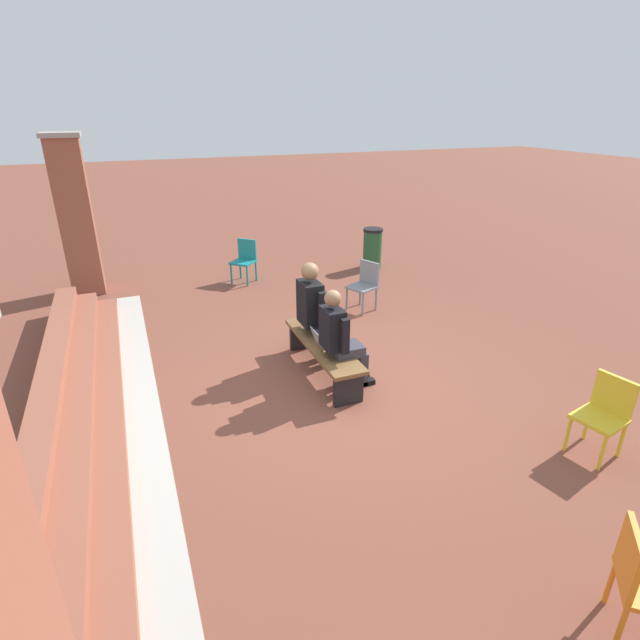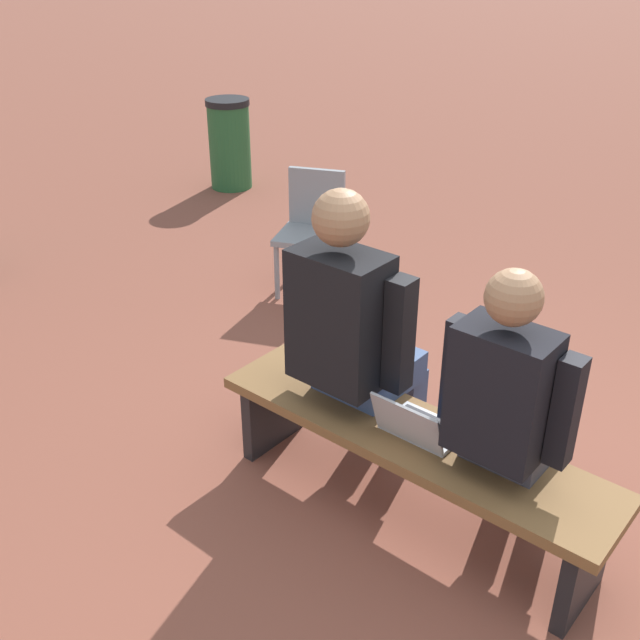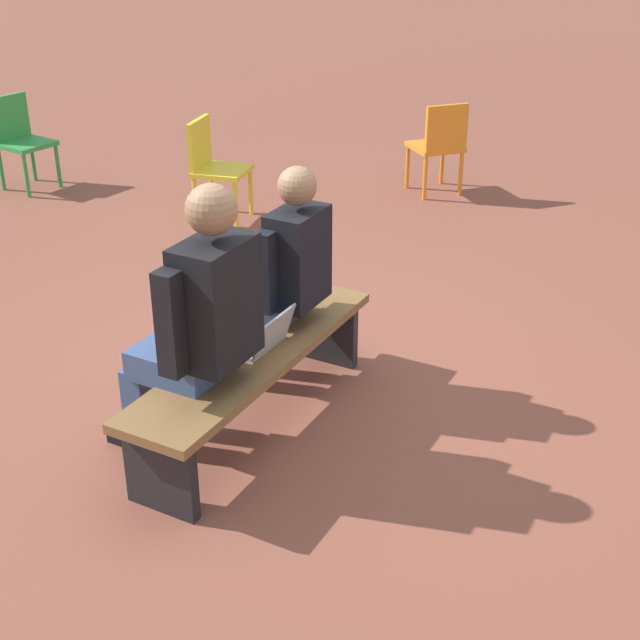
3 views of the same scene
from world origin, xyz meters
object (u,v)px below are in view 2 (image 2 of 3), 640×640
(laptop, at_px, (418,426))
(plastic_chair_far_left, at_px, (312,224))
(person_adult, at_px, (355,334))
(litter_bin, at_px, (230,144))
(bench, at_px, (409,449))
(person_student, at_px, (510,408))

(laptop, distance_m, plastic_chair_far_left, 2.43)
(plastic_chair_far_left, bearing_deg, laptop, 140.79)
(person_adult, xyz_separation_m, litter_bin, (3.60, -2.69, -0.32))
(laptop, bearing_deg, person_adult, -12.07)
(litter_bin, bearing_deg, person_adult, 143.23)
(person_adult, relative_size, litter_bin, 1.67)
(bench, relative_size, person_adult, 1.25)
(bench, height_order, plastic_chair_far_left, plastic_chair_far_left)
(person_adult, relative_size, laptop, 4.49)
(person_adult, bearing_deg, litter_bin, -36.77)
(person_adult, relative_size, plastic_chair_far_left, 1.71)
(plastic_chair_far_left, bearing_deg, bench, 140.38)
(plastic_chair_far_left, xyz_separation_m, litter_bin, (2.11, -1.24, -0.05))
(person_adult, bearing_deg, plastic_chair_far_left, -44.32)
(person_adult, distance_m, laptop, 0.48)
(person_adult, distance_m, plastic_chair_far_left, 2.10)
(person_student, xyz_separation_m, plastic_chair_far_left, (2.24, -1.46, -0.23))
(bench, height_order, litter_bin, litter_bin)
(litter_bin, bearing_deg, plastic_chair_far_left, 149.64)
(person_adult, distance_m, litter_bin, 4.51)
(laptop, height_order, plastic_chair_far_left, plastic_chair_far_left)
(person_adult, height_order, plastic_chair_far_left, person_adult)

